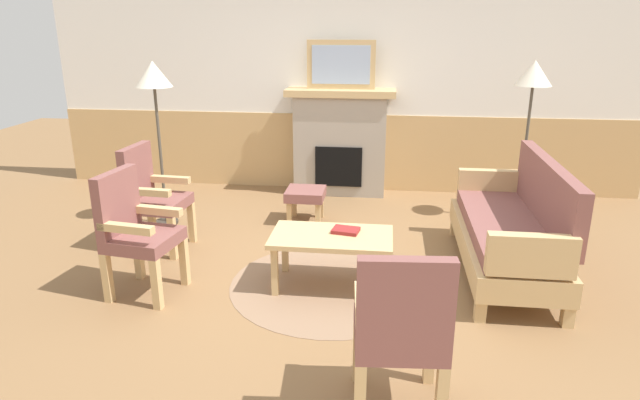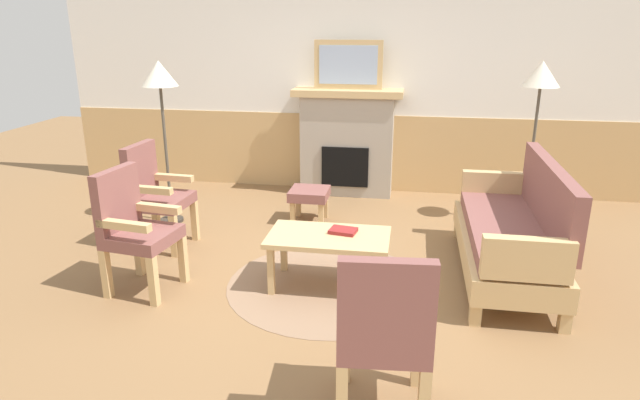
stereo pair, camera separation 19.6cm
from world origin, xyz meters
The scene contains 14 objects.
ground_plane centered at (0.00, 0.00, 0.00)m, with size 14.00×14.00×0.00m, color olive.
wall_back centered at (0.00, 2.60, 1.31)m, with size 7.20×0.14×2.70m.
fireplace centered at (0.00, 2.35, 0.65)m, with size 1.30×0.44×1.28m.
framed_picture centered at (0.00, 2.35, 1.56)m, with size 0.80×0.04×0.56m.
couch centered at (1.62, 0.23, 0.40)m, with size 0.70×1.80×0.98m.
coffee_table centered at (0.16, -0.18, 0.39)m, with size 0.96×0.56×0.44m.
round_rug centered at (0.16, -0.18, 0.00)m, with size 1.65×1.65×0.01m, color #896B51.
book_on_table centered at (0.26, -0.11, 0.46)m, with size 0.21×0.16×0.03m, color maroon.
footstool centered at (-0.27, 1.26, 0.28)m, with size 0.40×0.40×0.36m.
armchair_near_fireplace centered at (-1.57, 0.39, 0.54)m, with size 0.51×0.51×0.98m.
armchair_by_window_left centered at (-1.34, -0.47, 0.54)m, with size 0.54×0.54×0.98m.
armchair_front_left centered at (0.67, -1.66, 0.54)m, with size 0.52×0.52×0.98m.
floor_lamp_by_couch centered at (2.00, 1.60, 1.45)m, with size 0.36×0.36×1.68m.
floor_lamp_by_chairs centered at (-1.73, 1.03, 1.45)m, with size 0.36×0.36×1.68m.
Camera 2 is at (0.76, -4.19, 2.06)m, focal length 30.93 mm.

